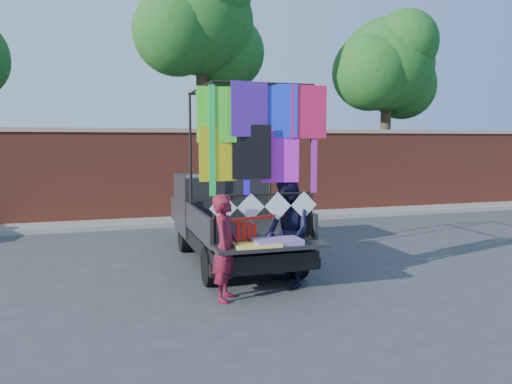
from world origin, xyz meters
name	(u,v)px	position (x,y,z in m)	size (l,w,h in m)	color
ground	(243,288)	(0.00, 0.00, 0.00)	(90.00, 90.00, 0.00)	#38383A
brick_wall	(177,174)	(0.00, 7.00, 1.33)	(30.00, 0.45, 2.61)	brown
curb	(181,221)	(0.00, 6.30, 0.06)	(30.00, 1.20, 0.12)	gray
tree_mid	(202,27)	(1.02, 8.12, 5.70)	(4.20, 3.30, 7.73)	#38281C
tree_right	(389,68)	(7.52, 8.12, 4.75)	(4.20, 3.30, 6.62)	#38281C
pickup_truck	(226,216)	(0.28, 2.23, 0.79)	(1.98, 4.97, 3.13)	black
woman	(225,248)	(-0.40, -0.49, 0.76)	(0.56, 0.37, 1.53)	maroon
man	(288,233)	(0.69, -0.11, 0.85)	(0.82, 0.64, 1.69)	black
streamer_bundle	(251,231)	(0.04, -0.31, 0.95)	(0.94, 0.34, 0.66)	red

